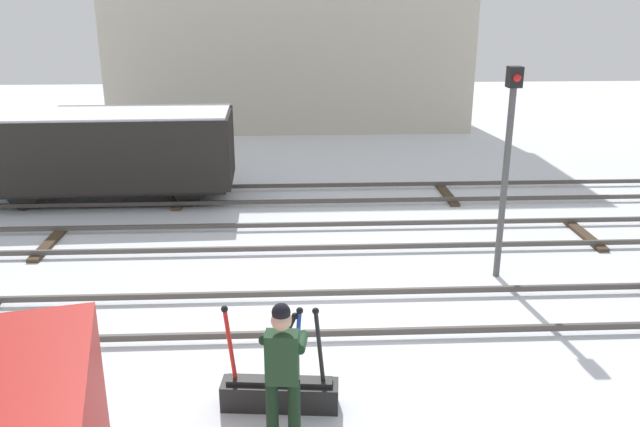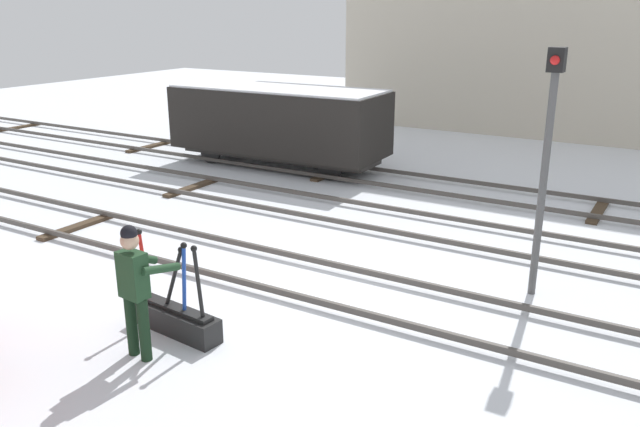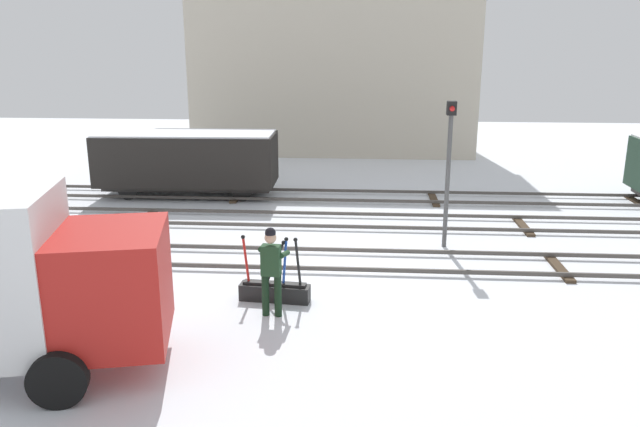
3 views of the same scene
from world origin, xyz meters
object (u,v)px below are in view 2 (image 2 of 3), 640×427
at_px(switch_lever_frame, 176,317).
at_px(rail_worker, 136,283).
at_px(freight_car_mid_siding, 278,121).
at_px(signal_post, 547,150).

distance_m(switch_lever_frame, rail_worker, 1.10).
relative_size(switch_lever_frame, rail_worker, 0.82).
distance_m(switch_lever_frame, freight_car_mid_siding, 10.27).
distance_m(switch_lever_frame, signal_post, 6.11).
relative_size(rail_worker, freight_car_mid_siding, 0.30).
distance_m(signal_post, freight_car_mid_siding, 10.07).
distance_m(rail_worker, signal_post, 6.36).
bearing_deg(signal_post, freight_car_mid_siding, 148.68).
bearing_deg(signal_post, switch_lever_frame, -135.79).
height_order(signal_post, freight_car_mid_siding, signal_post).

